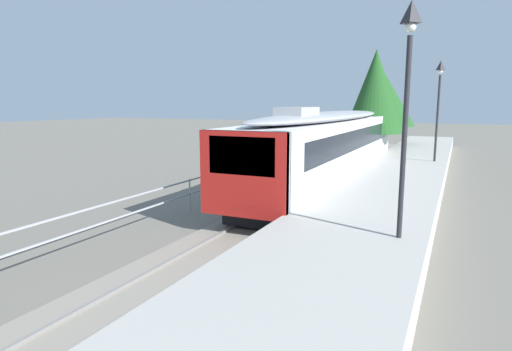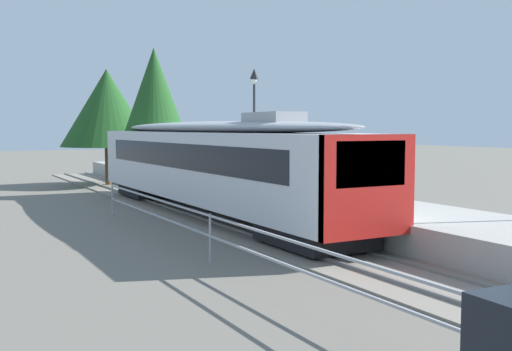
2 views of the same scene
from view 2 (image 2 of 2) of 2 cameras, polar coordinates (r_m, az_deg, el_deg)
ground_plane at (r=16.35m, az=-4.86°, el=-7.47°), size 160.00×160.00×0.00m
track_rails at (r=17.75m, az=4.08°, el=-6.39°), size 3.20×60.00×0.14m
commuter_train at (r=22.83m, az=-4.25°, el=1.38°), size 2.82×18.89×3.74m
station_platform at (r=19.61m, az=12.11°, el=-4.20°), size 3.90×60.00×0.90m
platform_lamp_far_end at (r=29.27m, az=-0.17°, el=6.94°), size 0.34×0.34×5.35m
tree_behind_carpark at (r=36.39m, az=-13.94°, el=6.23°), size 5.40×5.40×6.82m
tree_behind_station_far at (r=30.68m, az=-9.61°, el=7.00°), size 3.76×3.76×7.38m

